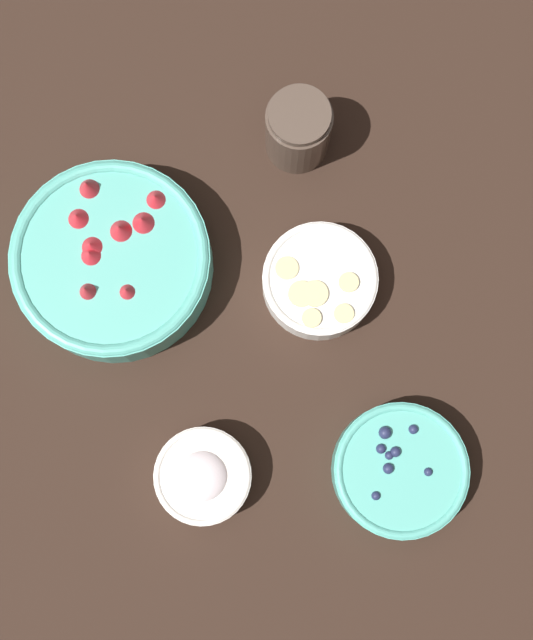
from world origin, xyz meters
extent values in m
plane|color=black|center=(0.00, 0.00, 0.00)|extent=(4.00, 4.00, 0.00)
cylinder|color=#56B7A8|center=(0.03, 0.18, 0.03)|extent=(0.25, 0.25, 0.06)
torus|color=#56B7A8|center=(0.03, 0.18, 0.06)|extent=(0.25, 0.25, 0.02)
cylinder|color=red|center=(0.03, 0.18, 0.05)|extent=(0.20, 0.20, 0.02)
cone|color=red|center=(-0.01, 0.16, 0.07)|extent=(0.03, 0.03, 0.02)
cone|color=red|center=(0.11, 0.21, 0.07)|extent=(0.04, 0.04, 0.03)
cone|color=red|center=(-0.01, 0.21, 0.07)|extent=(0.03, 0.03, 0.03)
cone|color=red|center=(0.04, 0.21, 0.07)|extent=(0.04, 0.04, 0.02)
cone|color=red|center=(0.06, 0.17, 0.07)|extent=(0.05, 0.05, 0.03)
cone|color=red|center=(0.07, 0.14, 0.07)|extent=(0.05, 0.05, 0.02)
cone|color=red|center=(0.08, 0.22, 0.07)|extent=(0.04, 0.04, 0.02)
cone|color=red|center=(0.10, 0.13, 0.07)|extent=(0.04, 0.04, 0.02)
cone|color=red|center=(0.03, 0.21, 0.07)|extent=(0.04, 0.04, 0.02)
cylinder|color=#56B7A8|center=(-0.22, -0.18, 0.02)|extent=(0.16, 0.16, 0.05)
torus|color=#56B7A8|center=(-0.22, -0.18, 0.04)|extent=(0.16, 0.16, 0.01)
cylinder|color=#23284C|center=(-0.22, -0.18, 0.04)|extent=(0.13, 0.13, 0.01)
sphere|color=#23284C|center=(-0.22, -0.16, 0.05)|extent=(0.01, 0.01, 0.01)
sphere|color=#23284C|center=(-0.22, -0.21, 0.05)|extent=(0.01, 0.01, 0.01)
sphere|color=#23284C|center=(-0.19, -0.15, 0.05)|extent=(0.01, 0.01, 0.01)
sphere|color=#23284C|center=(-0.20, -0.16, 0.05)|extent=(0.01, 0.01, 0.01)
sphere|color=#23284C|center=(-0.20, -0.17, 0.05)|extent=(0.01, 0.01, 0.01)
sphere|color=#23284C|center=(-0.18, -0.16, 0.05)|extent=(0.02, 0.02, 0.02)
sphere|color=#23284C|center=(-0.17, -0.19, 0.05)|extent=(0.01, 0.01, 0.01)
sphere|color=#23284C|center=(-0.25, -0.15, 0.05)|extent=(0.01, 0.01, 0.01)
cylinder|color=white|center=(0.01, -0.08, 0.02)|extent=(0.14, 0.14, 0.05)
torus|color=white|center=(0.01, -0.08, 0.04)|extent=(0.14, 0.14, 0.01)
cylinder|color=beige|center=(0.01, -0.08, 0.04)|extent=(0.12, 0.12, 0.01)
cylinder|color=beige|center=(-0.04, -0.07, 0.05)|extent=(0.02, 0.02, 0.01)
cylinder|color=beige|center=(0.02, -0.03, 0.05)|extent=(0.03, 0.03, 0.00)
cylinder|color=beige|center=(-0.01, -0.07, 0.05)|extent=(0.03, 0.03, 0.01)
cylinder|color=beige|center=(0.01, -0.11, 0.05)|extent=(0.03, 0.03, 0.01)
cylinder|color=beige|center=(-0.01, -0.05, 0.05)|extent=(0.03, 0.03, 0.01)
cylinder|color=beige|center=(-0.03, -0.11, 0.05)|extent=(0.02, 0.02, 0.01)
cylinder|color=white|center=(-0.23, 0.06, 0.02)|extent=(0.12, 0.12, 0.05)
torus|color=white|center=(-0.23, 0.06, 0.04)|extent=(0.12, 0.12, 0.01)
cylinder|color=silver|center=(-0.23, 0.06, 0.04)|extent=(0.09, 0.09, 0.01)
ellipsoid|color=silver|center=(-0.23, 0.06, 0.04)|extent=(0.06, 0.06, 0.03)
cylinder|color=#4C3D33|center=(0.20, -0.04, 0.05)|extent=(0.08, 0.08, 0.09)
cylinder|color=#3D2316|center=(0.20, -0.04, 0.04)|extent=(0.07, 0.07, 0.07)
cylinder|color=#4C3D33|center=(0.20, -0.04, 0.10)|extent=(0.08, 0.08, 0.01)
camera|label=1|loc=(-0.21, -0.02, 1.13)|focal=50.00mm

